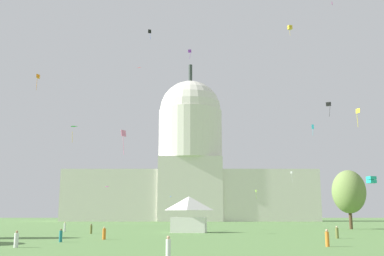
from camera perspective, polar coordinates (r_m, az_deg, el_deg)
name	(u,v)px	position (r m, az deg, el deg)	size (l,w,h in m)	color
capitol_building	(191,169)	(210.36, -0.14, -5.21)	(114.45, 29.98, 75.15)	silver
event_tent	(190,214)	(78.66, -0.31, -10.90)	(6.60, 5.44, 6.15)	white
tree_east_mid	(349,192)	(102.16, 19.45, -7.67)	(9.45, 9.57, 12.43)	#4C3823
person_white_edge_east	(169,248)	(33.31, -2.97, -14.98)	(0.44, 0.44, 1.54)	silver
person_olive_near_tree_west	(92,229)	(75.52, -12.67, -12.48)	(0.51, 0.51, 1.56)	olive
person_orange_front_left	(105,234)	(57.96, -11.07, -13.10)	(0.59, 0.59, 1.55)	orange
person_white_deep_crowd	(65,227)	(85.79, -15.84, -12.06)	(0.48, 0.48, 1.73)	silver
person_white_back_center	(17,240)	(46.38, -21.42, -13.13)	(0.53, 0.53, 1.57)	silver
person_orange_near_tree_east	(328,239)	(46.36, 16.94, -13.34)	(0.40, 0.40, 1.65)	orange
person_teal_lawn_far_left	(61,236)	(53.61, -16.32, -13.08)	(0.41, 0.41, 1.47)	#1E757A
person_olive_front_right	(338,233)	(62.29, 18.09, -12.59)	(0.54, 0.54, 1.58)	olive
kite_magenta_high	(333,3)	(124.85, 17.51, 14.93)	(0.39, 0.71, 0.78)	#D1339E
kite_black_mid	(329,104)	(121.31, 17.09, 2.92)	(1.49, 1.50, 3.92)	black
kite_violet_high	(190,52)	(139.80, -0.22, 9.70)	(1.07, 0.38, 3.02)	purple
kite_orange_mid	(39,77)	(98.77, -18.97, 6.20)	(0.83, 0.79, 3.43)	orange
kite_red_high	(139,69)	(173.58, -6.81, 7.52)	(1.86, 1.13, 0.36)	red
kite_turquoise_low	(372,180)	(74.34, 21.97, -6.14)	(1.37, 1.37, 1.04)	teal
kite_white_mid	(292,173)	(174.77, 12.66, -5.57)	(1.05, 1.06, 4.21)	white
kite_pink_low	(124,136)	(74.48, -8.65, -0.96)	(0.79, 1.01, 4.18)	pink
kite_lime_low	(257,192)	(178.86, 8.25, -8.11)	(0.39, 0.67, 3.58)	#8CD133
kite_cyan_mid	(313,128)	(114.95, 15.22, 0.04)	(0.59, 0.16, 2.79)	#33BCDB
kite_green_mid	(73,128)	(90.42, -14.99, -0.05)	(1.53, 1.17, 2.96)	green
kite_yellow_mid	(358,113)	(80.21, 20.46, 1.81)	(0.51, 0.80, 3.25)	yellow
kite_gold_high	(290,27)	(135.11, 12.44, 12.42)	(1.36, 1.39, 3.04)	gold
kite_blue_low	(173,197)	(170.21, -2.45, -8.80)	(1.09, 1.25, 0.21)	blue
kite_magenta_low	(108,188)	(174.41, -10.69, -7.51)	(1.56, 1.29, 0.30)	#D1339E
kite_black_high	(150,32)	(141.49, -5.34, 12.10)	(0.97, 0.73, 3.22)	black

